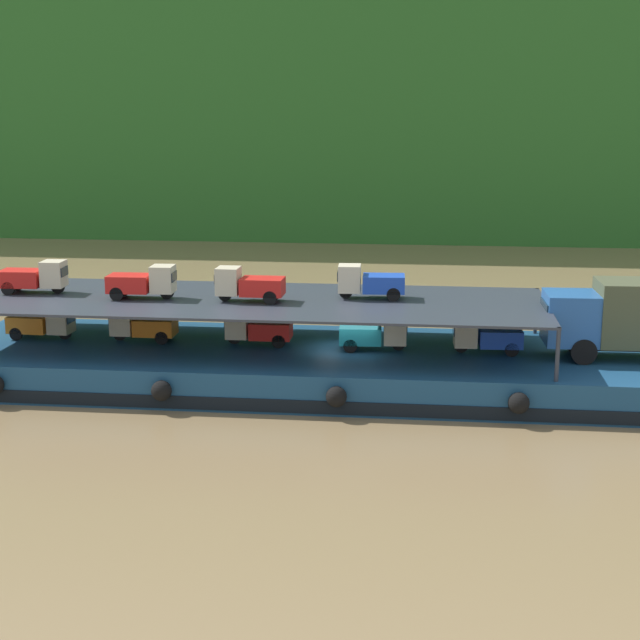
# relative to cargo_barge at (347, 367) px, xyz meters

# --- Properties ---
(ground_plane) EXTENTS (400.00, 400.00, 0.00)m
(ground_plane) POSITION_rel_cargo_barge_xyz_m (0.00, 0.03, -0.75)
(ground_plane) COLOR olive
(cargo_barge) EXTENTS (32.79, 9.10, 1.50)m
(cargo_barge) POSITION_rel_cargo_barge_xyz_m (0.00, 0.00, 0.00)
(cargo_barge) COLOR navy
(cargo_barge) RESTS_ON ground
(covered_lorry) EXTENTS (7.91, 2.50, 3.10)m
(covered_lorry) POSITION_rel_cargo_barge_xyz_m (11.41, -0.14, 2.44)
(covered_lorry) COLOR #285BA3
(covered_lorry) RESTS_ON cargo_barge
(cargo_rack) EXTENTS (23.59, 7.68, 2.00)m
(cargo_rack) POSITION_rel_cargo_barge_xyz_m (-3.80, 0.03, 2.69)
(cargo_rack) COLOR #2D333D
(cargo_rack) RESTS_ON cargo_barge
(mini_truck_lower_stern) EXTENTS (2.79, 1.28, 1.38)m
(mini_truck_lower_stern) POSITION_rel_cargo_barge_xyz_m (-13.10, 0.42, 1.44)
(mini_truck_lower_stern) COLOR orange
(mini_truck_lower_stern) RESTS_ON cargo_barge
(mini_truck_lower_aft) EXTENTS (2.76, 1.23, 1.38)m
(mini_truck_lower_aft) POSITION_rel_cargo_barge_xyz_m (-8.73, 0.46, 1.44)
(mini_truck_lower_aft) COLOR orange
(mini_truck_lower_aft) RESTS_ON cargo_barge
(mini_truck_lower_mid) EXTENTS (2.75, 1.21, 1.38)m
(mini_truck_lower_mid) POSITION_rel_cargo_barge_xyz_m (-3.79, 0.43, 1.44)
(mini_truck_lower_mid) COLOR red
(mini_truck_lower_mid) RESTS_ON cargo_barge
(mini_truck_lower_fore) EXTENTS (2.80, 1.30, 1.38)m
(mini_truck_lower_fore) POSITION_rel_cargo_barge_xyz_m (1.09, 0.09, 1.44)
(mini_truck_lower_fore) COLOR teal
(mini_truck_lower_fore) RESTS_ON cargo_barge
(mini_truck_lower_bow) EXTENTS (2.79, 1.29, 1.38)m
(mini_truck_lower_bow) POSITION_rel_cargo_barge_xyz_m (5.59, 0.12, 1.44)
(mini_truck_lower_bow) COLOR #1E47B7
(mini_truck_lower_bow) RESTS_ON cargo_barge
(mini_truck_upper_stern) EXTENTS (2.78, 1.27, 1.38)m
(mini_truck_upper_stern) POSITION_rel_cargo_barge_xyz_m (-13.26, 0.28, 3.44)
(mini_truck_upper_stern) COLOR red
(mini_truck_upper_stern) RESTS_ON cargo_rack
(mini_truck_upper_mid) EXTENTS (2.77, 1.25, 1.38)m
(mini_truck_upper_mid) POSITION_rel_cargo_barge_xyz_m (-8.37, -0.37, 3.44)
(mini_truck_upper_mid) COLOR red
(mini_truck_upper_mid) RESTS_ON cargo_rack
(mini_truck_upper_fore) EXTENTS (2.76, 1.23, 1.38)m
(mini_truck_upper_fore) POSITION_rel_cargo_barge_xyz_m (-3.96, -0.45, 3.44)
(mini_truck_upper_fore) COLOR red
(mini_truck_upper_fore) RESTS_ON cargo_rack
(mini_truck_upper_bow) EXTENTS (2.79, 1.28, 1.38)m
(mini_truck_upper_bow) POSITION_rel_cargo_barge_xyz_m (0.85, 0.74, 3.44)
(mini_truck_upper_bow) COLOR #1E47B7
(mini_truck_upper_bow) RESTS_ON cargo_rack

